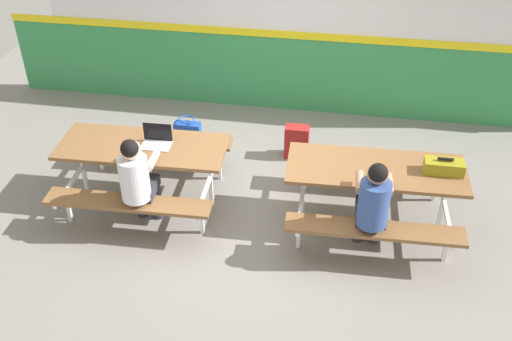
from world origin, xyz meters
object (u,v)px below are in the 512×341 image
(student_nearer, at_px, (137,178))
(picnic_table_right, at_px, (374,180))
(student_further, at_px, (373,202))
(picnic_table_left, at_px, (144,158))
(laptop_silver, at_px, (157,141))
(toolbox_grey, at_px, (444,167))
(backpack_dark, at_px, (297,142))
(tote_bag_bright, at_px, (188,134))

(student_nearer, bearing_deg, picnic_table_right, 12.78)
(student_nearer, height_order, student_further, same)
(picnic_table_left, relative_size, laptop_silver, 5.74)
(picnic_table_right, relative_size, laptop_silver, 5.74)
(student_nearer, height_order, toolbox_grey, student_nearer)
(student_further, distance_m, toolbox_grey, 0.91)
(backpack_dark, bearing_deg, toolbox_grey, -35.90)
(tote_bag_bright, bearing_deg, backpack_dark, 0.66)
(picnic_table_right, height_order, laptop_silver, laptop_silver)
(picnic_table_right, xyz_separation_m, laptop_silver, (-2.38, 0.05, 0.21))
(student_further, bearing_deg, backpack_dark, 117.70)
(student_further, relative_size, toolbox_grey, 3.02)
(picnic_table_left, xyz_separation_m, backpack_dark, (1.59, 1.19, -0.36))
(laptop_silver, xyz_separation_m, tote_bag_bright, (0.01, 1.13, -0.59))
(picnic_table_left, distance_m, tote_bag_bright, 1.24)
(picnic_table_right, xyz_separation_m, backpack_dark, (-0.94, 1.19, -0.36))
(toolbox_grey, xyz_separation_m, tote_bag_bright, (-3.05, 1.15, -0.62))
(picnic_table_right, relative_size, student_nearer, 1.55)
(student_further, height_order, backpack_dark, student_further)
(toolbox_grey, height_order, backpack_dark, toolbox_grey)
(student_further, distance_m, laptop_silver, 2.44)
(picnic_table_right, bearing_deg, picnic_table_left, 179.87)
(picnic_table_right, height_order, student_nearer, student_nearer)
(student_nearer, bearing_deg, toolbox_grey, 10.44)
(laptop_silver, relative_size, toolbox_grey, 0.82)
(student_further, height_order, tote_bag_bright, student_further)
(picnic_table_left, bearing_deg, picnic_table_right, -0.13)
(backpack_dark, bearing_deg, student_further, -62.30)
(student_nearer, xyz_separation_m, backpack_dark, (1.47, 1.74, -0.49))
(picnic_table_right, distance_m, tote_bag_bright, 2.68)
(picnic_table_left, relative_size, picnic_table_right, 1.00)
(picnic_table_left, height_order, tote_bag_bright, picnic_table_left)
(student_further, height_order, toolbox_grey, student_further)
(toolbox_grey, distance_m, tote_bag_bright, 3.32)
(picnic_table_right, xyz_separation_m, tote_bag_bright, (-2.37, 1.18, -0.38))
(backpack_dark, bearing_deg, tote_bag_bright, -179.34)
(picnic_table_right, relative_size, backpack_dark, 4.26)
(picnic_table_right, distance_m, toolbox_grey, 0.71)
(toolbox_grey, relative_size, backpack_dark, 0.91)
(student_further, bearing_deg, toolbox_grey, 39.63)
(laptop_silver, height_order, toolbox_grey, laptop_silver)
(tote_bag_bright, bearing_deg, picnic_table_left, -98.08)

